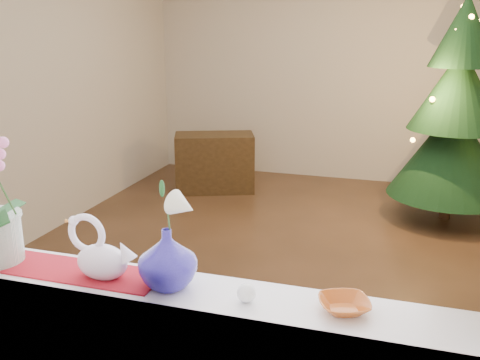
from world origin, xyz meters
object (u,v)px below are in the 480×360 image
object	(u,v)px
xmas_tree	(456,112)
amber_dish	(344,306)
swan	(101,249)
side_table	(215,163)
paperweight	(246,293)
blue_vase	(167,254)

from	to	relation	value
xmas_tree	amber_dish	bearing A→B (deg)	-98.94
swan	xmas_tree	world-z (taller)	xmas_tree
amber_dish	side_table	distance (m)	4.38
paperweight	xmas_tree	bearing A→B (deg)	76.46
xmas_tree	side_table	size ratio (longest dim) A/B	2.41
blue_vase	paperweight	xyz separation A→B (m)	(0.29, -0.02, -0.09)
swan	paperweight	xyz separation A→B (m)	(0.55, -0.01, -0.08)
swan	paperweight	bearing A→B (deg)	6.78
amber_dish	side_table	world-z (taller)	amber_dish
paperweight	side_table	world-z (taller)	paperweight
blue_vase	side_table	bearing A→B (deg)	107.78
swan	side_table	world-z (taller)	swan
side_table	blue_vase	bearing A→B (deg)	-93.73
xmas_tree	blue_vase	bearing A→B (deg)	-107.79
swan	side_table	distance (m)	4.12
side_table	paperweight	bearing A→B (deg)	-90.04
swan	amber_dish	distance (m)	0.87
amber_dish	xmas_tree	xyz separation A→B (m)	(0.58, 3.71, 0.11)
amber_dish	side_table	xyz separation A→B (m)	(-1.87, 3.91, -0.61)
swan	xmas_tree	bearing A→B (deg)	76.95
paperweight	amber_dish	bearing A→B (deg)	6.43
swan	side_table	xyz separation A→B (m)	(-1.00, 3.94, -0.71)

